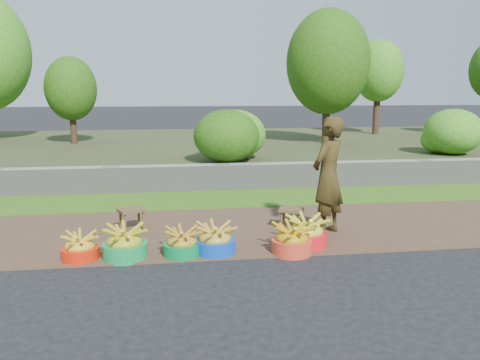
{
  "coord_description": "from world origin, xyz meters",
  "views": [
    {
      "loc": [
        -0.93,
        -5.41,
        2.04
      ],
      "look_at": [
        -0.0,
        1.3,
        0.75
      ],
      "focal_mm": 35.0,
      "sensor_mm": 36.0,
      "label": 1
    }
  ],
  "objects": [
    {
      "name": "ground_plane",
      "position": [
        0.0,
        0.0,
        0.0
      ],
      "size": [
        120.0,
        120.0,
        0.0
      ],
      "primitive_type": "plane",
      "color": "black",
      "rests_on": "ground"
    },
    {
      "name": "dirt_shoulder",
      "position": [
        0.0,
        1.25,
        0.01
      ],
      "size": [
        80.0,
        2.5,
        0.02
      ],
      "primitive_type": "cube",
      "color": "#4B3425",
      "rests_on": "ground"
    },
    {
      "name": "grass_verge",
      "position": [
        0.0,
        3.25,
        0.02
      ],
      "size": [
        80.0,
        1.5,
        0.04
      ],
      "primitive_type": "cube",
      "color": "#386818",
      "rests_on": "ground"
    },
    {
      "name": "retaining_wall",
      "position": [
        0.0,
        4.1,
        0.28
      ],
      "size": [
        80.0,
        0.35,
        0.55
      ],
      "primitive_type": "cube",
      "color": "gray",
      "rests_on": "ground"
    },
    {
      "name": "earth_bank",
      "position": [
        0.0,
        9.0,
        0.25
      ],
      "size": [
        80.0,
        10.0,
        0.5
      ],
      "primitive_type": "cube",
      "color": "#363D20",
      "rests_on": "ground"
    },
    {
      "name": "vegetation",
      "position": [
        -2.07,
        8.06,
        2.73
      ],
      "size": [
        34.25,
        7.97,
        4.59
      ],
      "color": "#332216",
      "rests_on": "earth_bank"
    },
    {
      "name": "basin_a",
      "position": [
        -2.12,
        0.26,
        0.15
      ],
      "size": [
        0.46,
        0.46,
        0.34
      ],
      "color": "red",
      "rests_on": "ground"
    },
    {
      "name": "basin_b",
      "position": [
        -1.59,
        0.25,
        0.18
      ],
      "size": [
        0.55,
        0.55,
        0.41
      ],
      "color": "#128C43",
      "rests_on": "ground"
    },
    {
      "name": "basin_c",
      "position": [
        -0.89,
        0.24,
        0.16
      ],
      "size": [
        0.48,
        0.48,
        0.36
      ],
      "color": "#057836",
      "rests_on": "ground"
    },
    {
      "name": "basin_d",
      "position": [
        -0.47,
        0.27,
        0.17
      ],
      "size": [
        0.52,
        0.52,
        0.39
      ],
      "color": "#0B3FC0",
      "rests_on": "ground"
    },
    {
      "name": "basin_e",
      "position": [
        0.5,
        0.14,
        0.17
      ],
      "size": [
        0.52,
        0.52,
        0.38
      ],
      "color": "red",
      "rests_on": "ground"
    },
    {
      "name": "basin_f",
      "position": [
        0.75,
        0.37,
        0.19
      ],
      "size": [
        0.55,
        0.55,
        0.41
      ],
      "color": "red",
      "rests_on": "ground"
    },
    {
      "name": "stool_left",
      "position": [
        -1.6,
        1.4,
        0.28
      ],
      "size": [
        0.45,
        0.41,
        0.32
      ],
      "rotation": [
        0.0,
        0.0,
        0.44
      ],
      "color": "brown",
      "rests_on": "dirt_shoulder"
    },
    {
      "name": "stool_right",
      "position": [
        0.74,
        1.15,
        0.26
      ],
      "size": [
        0.42,
        0.38,
        0.31
      ],
      "rotation": [
        0.0,
        0.0,
        -0.4
      ],
      "color": "brown",
      "rests_on": "dirt_shoulder"
    },
    {
      "name": "vendor_woman",
      "position": [
        1.19,
        0.85,
        0.86
      ],
      "size": [
        0.72,
        0.71,
        1.68
      ],
      "primitive_type": "imported",
      "rotation": [
        0.0,
        0.0,
        3.89
      ],
      "color": "black",
      "rests_on": "dirt_shoulder"
    }
  ]
}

